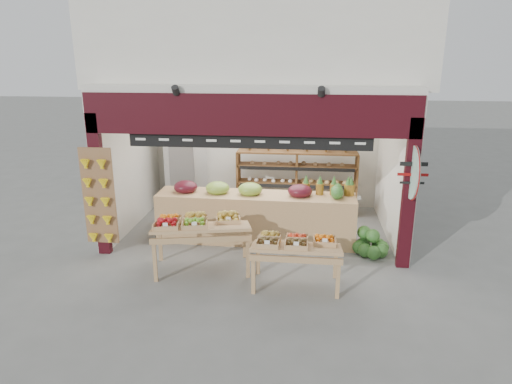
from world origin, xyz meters
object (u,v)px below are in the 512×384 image
object	(u,v)px
refrigerator	(186,168)
display_table_left	(195,225)
watermelon_pile	(371,245)
back_shelving	(297,166)
mid_counter	(255,216)
display_table_right	(293,244)
cardboard_stack	(182,213)

from	to	relation	value
refrigerator	display_table_left	world-z (taller)	refrigerator
refrigerator	watermelon_pile	distance (m)	4.82
refrigerator	display_table_left	xyz separation A→B (m)	(1.00, -3.28, -0.16)
refrigerator	display_table_left	distance (m)	3.43
back_shelving	watermelon_pile	bearing A→B (deg)	-56.67
back_shelving	watermelon_pile	size ratio (longest dim) A/B	4.06
refrigerator	mid_counter	distance (m)	2.74
back_shelving	refrigerator	xyz separation A→B (m)	(-2.66, 0.12, -0.15)
mid_counter	display_table_left	xyz separation A→B (m)	(-0.89, -1.35, 0.28)
display_table_left	display_table_right	size ratio (longest dim) A/B	1.26
back_shelving	cardboard_stack	size ratio (longest dim) A/B	2.70
back_shelving	display_table_right	size ratio (longest dim) A/B	1.95
back_shelving	display_table_left	world-z (taller)	back_shelving
display_table_right	mid_counter	bearing A→B (deg)	114.61
mid_counter	display_table_left	bearing A→B (deg)	-123.41
refrigerator	watermelon_pile	bearing A→B (deg)	-16.91
cardboard_stack	display_table_right	distance (m)	3.54
display_table_left	display_table_right	bearing A→B (deg)	-13.78
watermelon_pile	mid_counter	bearing A→B (deg)	169.23
refrigerator	cardboard_stack	xyz separation A→B (m)	(0.20, -1.23, -0.71)
refrigerator	cardboard_stack	size ratio (longest dim) A/B	1.89
watermelon_pile	cardboard_stack	bearing A→B (deg)	163.98
mid_counter	display_table_left	world-z (taller)	mid_counter
refrigerator	mid_counter	world-z (taller)	refrigerator
cardboard_stack	display_table_right	world-z (taller)	display_table_right
back_shelving	display_table_left	distance (m)	3.58
refrigerator	mid_counter	size ratio (longest dim) A/B	0.50
back_shelving	display_table_left	xyz separation A→B (m)	(-1.66, -3.16, -0.31)
back_shelving	display_table_left	size ratio (longest dim) A/B	1.54
cardboard_stack	watermelon_pile	size ratio (longest dim) A/B	1.51
back_shelving	refrigerator	bearing A→B (deg)	177.39
cardboard_stack	watermelon_pile	distance (m)	4.09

